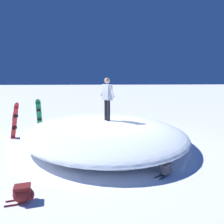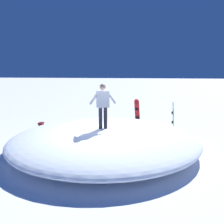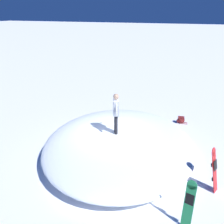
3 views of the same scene
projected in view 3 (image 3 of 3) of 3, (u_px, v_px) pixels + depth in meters
ground at (109, 148)px, 11.25m from camera, size 240.00×240.00×0.00m
snow_mound at (119, 143)px, 10.75m from camera, size 8.76×7.89×0.91m
snowboarder_standing at (116, 111)px, 10.26m from camera, size 0.99×0.53×1.76m
snowboard_primary_upright at (189, 204)px, 6.86m from camera, size 0.21×0.31×1.58m
snowboard_secondary_upright at (214, 169)px, 8.33m from camera, size 0.39×0.42×1.62m
backpack_near at (181, 120)px, 13.67m from camera, size 0.38×0.62×0.37m
backpack_far at (117, 116)px, 14.20m from camera, size 0.50×0.61×0.33m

